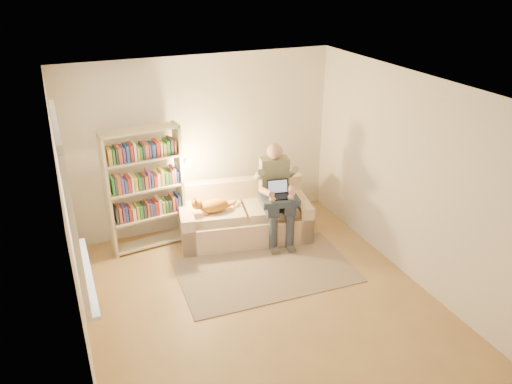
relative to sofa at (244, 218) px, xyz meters
name	(u,v)px	position (x,y,z in m)	size (l,w,h in m)	color
floor	(263,304)	(-0.40, -1.64, -0.29)	(4.50, 4.50, 0.00)	olive
ceiling	(265,91)	(-0.40, -1.64, 2.31)	(4.00, 4.50, 0.02)	white
wall_left	(72,245)	(-2.40, -1.64, 1.01)	(0.02, 4.50, 2.60)	silver
wall_right	(412,180)	(1.60, -1.64, 1.01)	(0.02, 4.50, 2.60)	silver
wall_back	(203,145)	(-0.40, 0.61, 1.01)	(4.00, 0.02, 2.60)	silver
wall_front	(389,339)	(-0.40, -3.89, 1.01)	(4.00, 0.02, 2.60)	silver
window	(75,228)	(-2.35, -1.44, 1.08)	(0.12, 1.52, 1.69)	white
sofa	(244,218)	(0.00, 0.00, 0.00)	(2.01, 1.18, 0.80)	beige
person	(276,189)	(0.41, -0.23, 0.51)	(0.51, 0.71, 1.43)	gray
cat	(214,205)	(-0.47, -0.03, 0.32)	(0.65, 0.30, 0.24)	orange
blanket	(279,199)	(0.39, -0.37, 0.41)	(0.53, 0.43, 0.09)	#273344
laptop	(279,192)	(0.40, -0.36, 0.51)	(0.34, 0.30, 0.27)	black
bookshelf	(145,184)	(-1.35, 0.26, 0.69)	(1.20, 0.37, 1.77)	beige
rug	(266,271)	(-0.08, -1.01, -0.29)	(2.29, 1.35, 0.01)	gray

